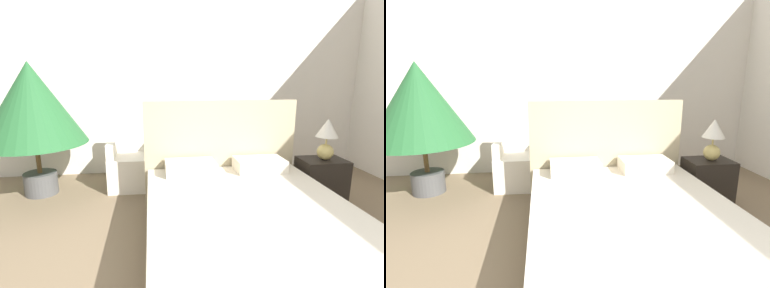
# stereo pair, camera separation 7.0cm
# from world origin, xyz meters

# --- Properties ---
(wall_back) EXTENTS (10.00, 0.06, 2.90)m
(wall_back) POSITION_xyz_m (0.00, 3.78, 1.45)
(wall_back) COLOR silver
(wall_back) RESTS_ON ground_plane
(bed) EXTENTS (1.82, 2.20, 1.27)m
(bed) POSITION_xyz_m (0.20, 1.37, 0.27)
(bed) COLOR #8C7A5B
(bed) RESTS_ON ground_plane
(armchair_near_window_left) EXTENTS (0.67, 0.63, 0.86)m
(armchair_near_window_left) POSITION_xyz_m (-0.88, 3.09, 0.29)
(armchair_near_window_left) COLOR silver
(armchair_near_window_left) RESTS_ON ground_plane
(armchair_near_window_right) EXTENTS (0.69, 0.65, 0.86)m
(armchair_near_window_right) POSITION_xyz_m (0.09, 3.09, 0.29)
(armchair_near_window_right) COLOR silver
(armchair_near_window_right) RESTS_ON ground_plane
(potted_palm) EXTENTS (1.31, 1.31, 1.73)m
(potted_palm) POSITION_xyz_m (-2.10, 2.98, 1.18)
(potted_palm) COLOR #4C4C4C
(potted_palm) RESTS_ON ground_plane
(nightstand) EXTENTS (0.53, 0.39, 0.57)m
(nightstand) POSITION_xyz_m (1.42, 2.18, 0.28)
(nightstand) COLOR black
(nightstand) RESTS_ON ground_plane
(table_lamp) EXTENTS (0.26, 0.26, 0.49)m
(table_lamp) POSITION_xyz_m (1.43, 2.17, 0.86)
(table_lamp) COLOR tan
(table_lamp) RESTS_ON nightstand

